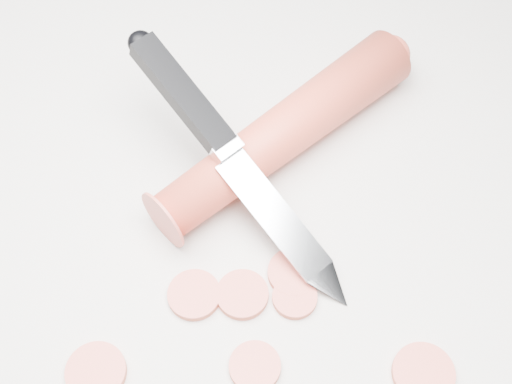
{
  "coord_description": "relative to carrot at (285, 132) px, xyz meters",
  "views": [
    {
      "loc": [
        0.0,
        -0.22,
        0.44
      ],
      "look_at": [
        -0.0,
        0.05,
        0.02
      ],
      "focal_mm": 50.0,
      "sensor_mm": 36.0,
      "label": 1
    }
  ],
  "objects": [
    {
      "name": "carrot_slice_5",
      "position": [
        -0.06,
        -0.12,
        -0.02
      ],
      "size": [
        0.04,
        0.04,
        0.01
      ],
      "primitive_type": "cylinder",
      "color": "#D64F41",
      "rests_on": "ground"
    },
    {
      "name": "ground",
      "position": [
        -0.02,
        -0.1,
        -0.02
      ],
      "size": [
        2.4,
        2.4,
        0.0
      ],
      "primitive_type": "plane",
      "color": "beige",
      "rests_on": "ground"
    },
    {
      "name": "carrot_slice_4",
      "position": [
        0.09,
        -0.17,
        -0.02
      ],
      "size": [
        0.04,
        0.04,
        0.01
      ],
      "primitive_type": "cylinder",
      "color": "#D64F41",
      "rests_on": "ground"
    },
    {
      "name": "carrot_slice_2",
      "position": [
        0.01,
        -0.11,
        -0.02
      ],
      "size": [
        0.04,
        0.04,
        0.01
      ],
      "primitive_type": "cylinder",
      "color": "#D64F41",
      "rests_on": "ground"
    },
    {
      "name": "carrot",
      "position": [
        0.0,
        0.0,
        0.0
      ],
      "size": [
        0.19,
        0.18,
        0.04
      ],
      "primitive_type": "cylinder",
      "rotation": [
        1.57,
        0.0,
        -0.82
      ],
      "color": "red",
      "rests_on": "ground"
    },
    {
      "name": "carrot_slice_6",
      "position": [
        -0.02,
        -0.17,
        -0.02
      ],
      "size": [
        0.03,
        0.03,
        0.01
      ],
      "primitive_type": "cylinder",
      "color": "#D64F41",
      "rests_on": "ground"
    },
    {
      "name": "kitchen_knife",
      "position": [
        -0.03,
        -0.04,
        0.02
      ],
      "size": [
        0.17,
        0.19,
        0.09
      ],
      "primitive_type": null,
      "color": "#B4B7BB",
      "rests_on": "ground"
    },
    {
      "name": "carrot_slice_3",
      "position": [
        0.01,
        -0.12,
        -0.02
      ],
      "size": [
        0.03,
        0.03,
        0.01
      ],
      "primitive_type": "cylinder",
      "color": "#D64F41",
      "rests_on": "ground"
    },
    {
      "name": "carrot_slice_0",
      "position": [
        -0.12,
        -0.18,
        -0.02
      ],
      "size": [
        0.04,
        0.04,
        0.01
      ],
      "primitive_type": "cylinder",
      "color": "#D64F41",
      "rests_on": "ground"
    },
    {
      "name": "carrot_slice_1",
      "position": [
        -0.03,
        -0.12,
        -0.02
      ],
      "size": [
        0.04,
        0.04,
        0.01
      ],
      "primitive_type": "cylinder",
      "color": "#D64F41",
      "rests_on": "ground"
    }
  ]
}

